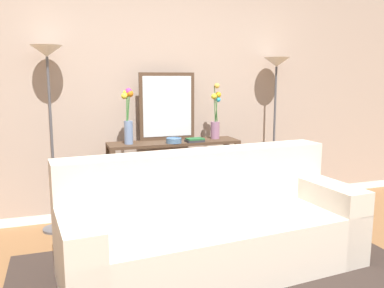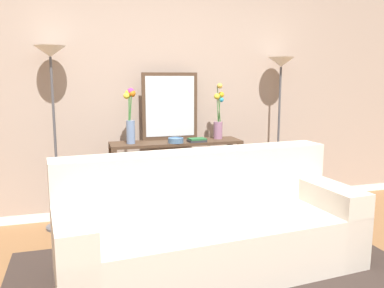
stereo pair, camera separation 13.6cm
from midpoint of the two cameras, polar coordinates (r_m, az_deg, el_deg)
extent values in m
cube|color=white|center=(4.48, -7.46, -8.83)|extent=(12.00, 0.15, 0.09)
cube|color=tan|center=(4.25, -7.90, 10.59)|extent=(12.00, 0.14, 2.89)
cube|color=#332823|center=(3.08, 2.73, -18.39)|extent=(2.98, 1.69, 0.01)
cube|color=beige|center=(3.08, 2.06, -14.21)|extent=(2.30, 1.04, 0.42)
cube|color=beige|center=(3.19, -0.21, -4.98)|extent=(2.25, 0.45, 0.46)
cube|color=beige|center=(2.79, -17.39, -15.22)|extent=(0.31, 0.87, 0.60)
cube|color=beige|center=(3.56, 16.88, -9.71)|extent=(0.31, 0.87, 0.60)
cube|color=#473323|center=(3.99, -3.55, 0.19)|extent=(1.31, 0.33, 0.03)
cube|color=#473323|center=(4.15, -3.45, -8.79)|extent=(1.21, 0.28, 0.01)
cube|color=#473323|center=(3.83, -12.12, -6.67)|extent=(0.05, 0.05, 0.79)
cube|color=#473323|center=(4.15, 5.50, -5.23)|extent=(0.05, 0.05, 0.79)
cube|color=#473323|center=(4.10, -12.59, -5.60)|extent=(0.05, 0.05, 0.79)
cube|color=#473323|center=(4.41, 3.98, -4.34)|extent=(0.05, 0.05, 0.79)
cylinder|color=#4C4C51|center=(4.15, -19.60, -11.32)|extent=(0.26, 0.26, 0.02)
cylinder|color=#4C4C51|center=(3.94, -20.25, -0.16)|extent=(0.02, 0.02, 1.61)
cone|color=silver|center=(3.90, -20.99, 12.29)|extent=(0.28, 0.28, 0.10)
cylinder|color=#4C4C51|center=(4.70, 10.48, -8.45)|extent=(0.26, 0.26, 0.02)
cylinder|color=#4C4C51|center=(4.52, 10.78, 0.99)|extent=(0.02, 0.02, 1.54)
cone|color=silver|center=(4.48, 11.11, 11.40)|extent=(0.28, 0.28, 0.10)
cube|color=#473323|center=(4.08, -4.51, 5.37)|extent=(0.57, 0.02, 0.68)
cube|color=silver|center=(4.07, -4.48, 5.36)|extent=(0.50, 0.01, 0.61)
cylinder|color=#6B84AD|center=(3.86, -10.03, 1.63)|extent=(0.08, 0.08, 0.22)
cylinder|color=#3D7538|center=(3.85, -10.01, 5.18)|extent=(0.03, 0.03, 0.26)
sphere|color=#C66B16|center=(3.86, -9.88, 7.09)|extent=(0.07, 0.07, 0.07)
cylinder|color=#3D7538|center=(3.85, -10.08, 5.31)|extent=(0.04, 0.02, 0.27)
sphere|color=#DB2F82|center=(3.86, -10.05, 7.34)|extent=(0.07, 0.07, 0.07)
cylinder|color=#3D7538|center=(3.84, -10.31, 5.01)|extent=(0.02, 0.02, 0.23)
sphere|color=yellow|center=(3.84, -10.64, 6.75)|extent=(0.06, 0.06, 0.06)
cylinder|color=#3D7538|center=(3.85, -10.25, 5.23)|extent=(0.03, 0.02, 0.26)
sphere|color=gold|center=(3.86, -10.48, 7.19)|extent=(0.05, 0.05, 0.05)
cylinder|color=gray|center=(4.15, 2.37, 1.99)|extent=(0.09, 0.09, 0.18)
cylinder|color=#3D7538|center=(4.14, 2.57, 4.77)|extent=(0.01, 0.03, 0.23)
sphere|color=#28A5DA|center=(4.14, 2.83, 6.33)|extent=(0.05, 0.05, 0.05)
cylinder|color=#3D7538|center=(4.14, 2.56, 5.11)|extent=(0.01, 0.04, 0.28)
sphere|color=gold|center=(4.14, 2.81, 7.03)|extent=(0.06, 0.06, 0.06)
cylinder|color=#3D7538|center=(4.11, 2.48, 5.73)|extent=(0.05, 0.01, 0.37)
sphere|color=gold|center=(4.09, 2.62, 8.29)|extent=(0.05, 0.05, 0.05)
cylinder|color=#3D7538|center=(4.12, 2.31, 4.99)|extent=(0.02, 0.02, 0.26)
sphere|color=gold|center=(4.09, 2.21, 6.79)|extent=(0.06, 0.06, 0.06)
cylinder|color=#4C7093|center=(3.89, -3.61, 0.45)|extent=(0.15, 0.15, 0.04)
torus|color=#4C7093|center=(3.88, -3.61, 0.81)|extent=(0.15, 0.15, 0.01)
cube|color=#2D2D33|center=(3.95, -0.61, 0.46)|extent=(0.18, 0.14, 0.02)
cube|color=#236033|center=(3.94, -0.55, 0.72)|extent=(0.17, 0.13, 0.02)
cube|color=#BC3328|center=(4.09, -10.46, -10.65)|extent=(0.06, 0.16, 0.10)
cube|color=maroon|center=(4.09, -9.76, -10.46)|extent=(0.04, 0.14, 0.12)
cube|color=#1E7075|center=(4.10, -9.07, -10.52)|extent=(0.06, 0.13, 0.10)
cube|color=slate|center=(4.10, -8.39, -10.32)|extent=(0.03, 0.16, 0.13)
cube|color=tan|center=(4.11, -7.93, -10.46)|extent=(0.03, 0.15, 0.10)
cube|color=#B77F33|center=(4.12, -7.34, -10.23)|extent=(0.05, 0.15, 0.13)
cube|color=#2D2D33|center=(4.12, -6.75, -10.24)|extent=(0.03, 0.15, 0.12)
cube|color=navy|center=(4.13, -6.13, -10.25)|extent=(0.06, 0.18, 0.11)
cube|color=#236033|center=(4.14, -5.51, -10.09)|extent=(0.03, 0.15, 0.12)
cube|color=silver|center=(4.15, -5.05, -10.16)|extent=(0.03, 0.13, 0.11)
camera|label=1|loc=(0.07, -91.14, -0.19)|focal=37.40mm
camera|label=2|loc=(0.07, 88.86, 0.19)|focal=37.40mm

